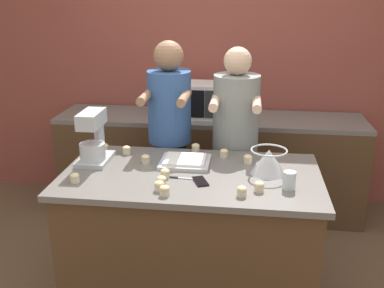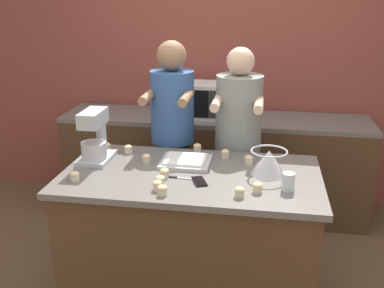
% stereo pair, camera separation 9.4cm
% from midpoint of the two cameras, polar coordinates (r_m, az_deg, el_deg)
% --- Properties ---
extents(back_wall, '(10.00, 0.06, 2.70)m').
position_cam_midpoint_polar(back_wall, '(4.37, 4.16, 10.02)').
color(back_wall, brown).
rests_on(back_wall, ground_plane).
extents(island_counter, '(1.64, 0.89, 0.93)m').
position_cam_midpoint_polar(island_counter, '(3.07, 0.75, -11.66)').
color(island_counter, '#4C331E').
rests_on(island_counter, ground_plane).
extents(back_counter, '(2.80, 0.60, 0.93)m').
position_cam_midpoint_polar(back_counter, '(4.27, 3.43, -2.53)').
color(back_counter, '#4C331E').
rests_on(back_counter, ground_plane).
extents(person_left, '(0.34, 0.50, 1.69)m').
position_cam_midpoint_polar(person_left, '(3.49, -1.70, -0.01)').
color(person_left, '#232328').
rests_on(person_left, ground_plane).
extents(person_right, '(0.36, 0.51, 1.65)m').
position_cam_midpoint_polar(person_right, '(3.45, 6.55, -0.90)').
color(person_right, '#33384C').
rests_on(person_right, ground_plane).
extents(stand_mixer, '(0.20, 0.30, 0.35)m').
position_cam_midpoint_polar(stand_mixer, '(3.08, -11.36, 0.67)').
color(stand_mixer, '#B2B7BC').
rests_on(stand_mixer, island_counter).
extents(mixing_bowl, '(0.23, 0.23, 0.16)m').
position_cam_midpoint_polar(mixing_bowl, '(2.86, 10.63, -2.23)').
color(mixing_bowl, '#BCBCC1').
rests_on(mixing_bowl, island_counter).
extents(baking_tray, '(0.33, 0.29, 0.04)m').
position_cam_midpoint_polar(baking_tray, '(3.00, 0.08, -2.20)').
color(baking_tray, '#BCBCC1').
rests_on(baking_tray, island_counter).
extents(microwave_oven, '(0.51, 0.34, 0.31)m').
position_cam_midpoint_polar(microwave_oven, '(4.09, 1.30, 5.67)').
color(microwave_oven, silver).
rests_on(microwave_oven, back_counter).
extents(cell_phone, '(0.12, 0.16, 0.01)m').
position_cam_midpoint_polar(cell_phone, '(2.73, 1.91, -4.76)').
color(cell_phone, black).
rests_on(cell_phone, island_counter).
extents(drinking_glass, '(0.08, 0.08, 0.11)m').
position_cam_midpoint_polar(drinking_glass, '(2.67, 13.12, -4.69)').
color(drinking_glass, silver).
rests_on(drinking_glass, island_counter).
extents(knife, '(0.22, 0.04, 0.01)m').
position_cam_midpoint_polar(knife, '(2.78, -0.60, -4.32)').
color(knife, '#BCBCC1').
rests_on(knife, island_counter).
extents(cupcake_0, '(0.06, 0.06, 0.06)m').
position_cam_midpoint_polar(cupcake_0, '(2.82, -13.75, -3.98)').
color(cupcake_0, beige).
rests_on(cupcake_0, island_counter).
extents(cupcake_1, '(0.06, 0.06, 0.06)m').
position_cam_midpoint_polar(cupcake_1, '(3.03, 8.09, -1.97)').
color(cupcake_1, beige).
rests_on(cupcake_1, island_counter).
extents(cupcake_2, '(0.06, 0.06, 0.06)m').
position_cam_midpoint_polar(cupcake_2, '(2.62, 9.35, -5.46)').
color(cupcake_2, beige).
rests_on(cupcake_2, island_counter).
extents(cupcake_3, '(0.06, 0.06, 0.06)m').
position_cam_midpoint_polar(cupcake_3, '(3.22, 1.52, -0.45)').
color(cupcake_3, beige).
rests_on(cupcake_3, island_counter).
extents(cupcake_4, '(0.06, 0.06, 0.06)m').
position_cam_midpoint_polar(cupcake_4, '(2.79, -2.56, -3.70)').
color(cupcake_4, beige).
rests_on(cupcake_4, island_counter).
extents(cupcake_5, '(0.06, 0.06, 0.06)m').
position_cam_midpoint_polar(cupcake_5, '(3.03, -4.94, -1.82)').
color(cupcake_5, beige).
rests_on(cupcake_5, island_counter).
extents(cupcake_6, '(0.06, 0.06, 0.06)m').
position_cam_midpoint_polar(cupcake_6, '(3.22, -7.25, -0.64)').
color(cupcake_6, beige).
rests_on(cupcake_6, island_counter).
extents(cupcake_7, '(0.06, 0.06, 0.06)m').
position_cam_midpoint_polar(cupcake_7, '(2.55, 7.11, -6.05)').
color(cupcake_7, beige).
rests_on(cupcake_7, island_counter).
extents(cupcake_8, '(0.06, 0.06, 0.06)m').
position_cam_midpoint_polar(cupcake_8, '(2.68, -3.06, -4.63)').
color(cupcake_8, beige).
rests_on(cupcake_8, island_counter).
extents(cupcake_9, '(0.06, 0.06, 0.06)m').
position_cam_midpoint_polar(cupcake_9, '(3.29, -9.97, -0.31)').
color(cupcake_9, beige).
rests_on(cupcake_9, island_counter).
extents(cupcake_10, '(0.06, 0.06, 0.06)m').
position_cam_midpoint_polar(cupcake_10, '(3.12, 5.10, -1.20)').
color(cupcake_10, beige).
rests_on(cupcake_10, island_counter).
extents(cupcake_11, '(0.06, 0.06, 0.06)m').
position_cam_midpoint_polar(cupcake_11, '(2.56, -2.73, -5.86)').
color(cupcake_11, beige).
rests_on(cupcake_11, island_counter).
extents(cupcake_12, '(0.06, 0.06, 0.06)m').
position_cam_midpoint_polar(cupcake_12, '(2.62, -3.38, -5.25)').
color(cupcake_12, beige).
rests_on(cupcake_12, island_counter).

